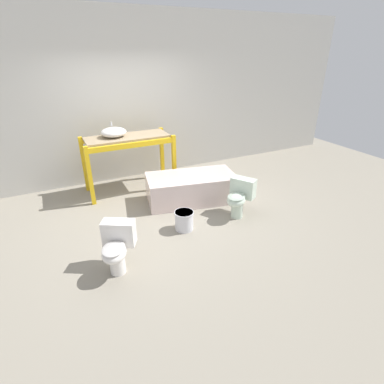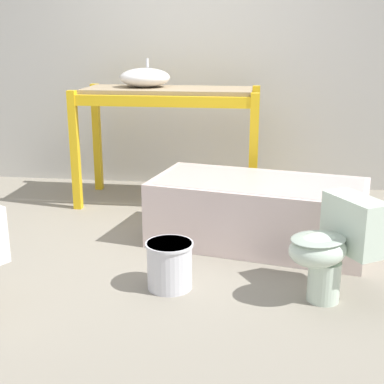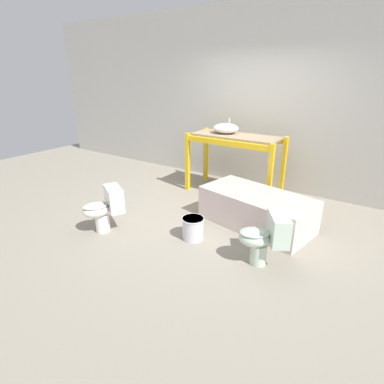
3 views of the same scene
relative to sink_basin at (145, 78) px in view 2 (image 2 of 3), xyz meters
name	(u,v)px [view 2 (image 2 of 3)]	position (x,y,z in m)	size (l,w,h in m)	color
ground_plane	(161,244)	(0.34, -1.13, -1.14)	(12.00, 12.00, 0.00)	gray
warehouse_wall_rear	(192,25)	(0.34, 0.63, 0.46)	(10.80, 0.08, 3.20)	beige
shelving_rack	(168,109)	(0.22, -0.06, -0.27)	(1.63, 0.71, 1.05)	yellow
sink_basin	(145,78)	(0.00, 0.00, 0.00)	(0.45, 0.43, 0.25)	white
bathtub_main	(258,207)	(1.06, -1.00, -0.86)	(1.67, 1.05, 0.48)	silver
toilet_far	(335,243)	(1.51, -1.84, -0.79)	(0.62, 0.56, 0.61)	silver
bucket_white	(170,264)	(0.53, -1.83, -0.98)	(0.30, 0.30, 0.30)	silver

